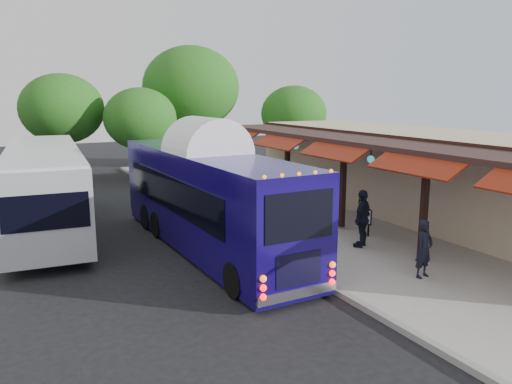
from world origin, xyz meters
TOP-DOWN VIEW (x-y plane):
  - ground at (0.00, 0.00)m, footprint 90.00×90.00m
  - sidewalk at (5.00, 4.00)m, footprint 10.00×40.00m
  - curb at (0.05, 4.00)m, footprint 0.20×40.00m
  - station_shelter at (8.38, 4.00)m, footprint 8.15×20.00m
  - coach_bus at (-1.45, 4.44)m, footprint 2.57×11.06m
  - city_bus at (-6.00, 9.74)m, footprint 3.51×11.95m
  - ped_a at (2.66, -1.15)m, footprint 0.66×0.50m
  - ped_b at (0.60, 3.59)m, footprint 0.92×0.76m
  - ped_c at (2.99, 1.87)m, footprint 1.22×0.97m
  - ped_d at (3.40, 13.27)m, footprint 1.08×0.66m
  - sign_board at (3.97, 2.70)m, footprint 0.19×0.44m
  - tree_left at (0.26, 19.19)m, footprint 4.33×4.33m
  - tree_mid at (4.54, 21.91)m, footprint 6.52×6.52m
  - tree_right at (10.69, 18.65)m, footprint 4.47×4.47m
  - tree_far at (-3.78, 21.94)m, footprint 4.99×4.99m

SIDE VIEW (x-z plane):
  - ground at x=0.00m, z-range 0.00..0.00m
  - sidewalk at x=5.00m, z-range 0.00..0.15m
  - curb at x=0.05m, z-range -0.01..0.15m
  - sign_board at x=3.97m, z-range 0.33..1.33m
  - ped_d at x=3.40m, z-range 0.15..1.76m
  - ped_a at x=2.66m, z-range 0.15..1.78m
  - ped_b at x=0.60m, z-range 0.15..1.90m
  - ped_c at x=2.99m, z-range 0.15..2.08m
  - city_bus at x=-6.00m, z-range 0.17..3.33m
  - station_shelter at x=8.38m, z-range 0.05..3.65m
  - coach_bus at x=-1.45m, z-range 0.13..3.65m
  - tree_left at x=0.26m, z-range 0.92..6.46m
  - tree_right at x=10.69m, z-range 0.95..6.67m
  - tree_far at x=-3.78m, z-range 1.06..7.45m
  - tree_mid at x=4.54m, z-range 1.40..9.74m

